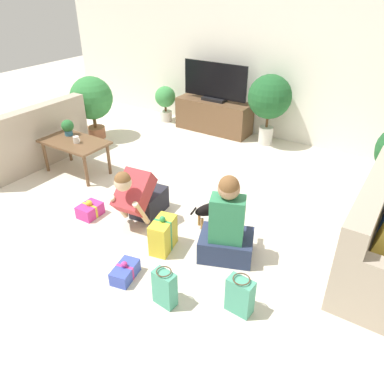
{
  "coord_description": "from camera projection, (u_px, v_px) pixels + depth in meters",
  "views": [
    {
      "loc": [
        2.36,
        -3.2,
        2.46
      ],
      "look_at": [
        0.51,
        -0.34,
        0.45
      ],
      "focal_mm": 35.0,
      "sensor_mm": 36.0,
      "label": 1
    }
  ],
  "objects": [
    {
      "name": "mug",
      "position": [
        76.0,
        140.0,
        4.99
      ],
      "size": [
        0.12,
        0.08,
        0.09
      ],
      "color": "silver",
      "rests_on": "coffee_table"
    },
    {
      "name": "coffee_table",
      "position": [
        75.0,
        145.0,
        5.1
      ],
      "size": [
        0.92,
        0.54,
        0.48
      ],
      "color": "brown",
      "rests_on": "ground_plane"
    },
    {
      "name": "potted_plant_back_right",
      "position": [
        269.0,
        99.0,
        5.81
      ],
      "size": [
        0.68,
        0.68,
        1.12
      ],
      "color": "beige",
      "rests_on": "ground_plane"
    },
    {
      "name": "ground_plane",
      "position": [
        172.0,
        200.0,
        4.67
      ],
      "size": [
        16.0,
        16.0,
        0.0
      ],
      "primitive_type": "plane",
      "color": "beige"
    },
    {
      "name": "sofa_left",
      "position": [
        26.0,
        142.0,
        5.46
      ],
      "size": [
        0.83,
        1.76,
        0.86
      ],
      "rotation": [
        0.0,
        0.0,
        -1.57
      ],
      "color": "tan",
      "rests_on": "ground_plane"
    },
    {
      "name": "gift_box_b",
      "position": [
        90.0,
        210.0,
        4.33
      ],
      "size": [
        0.22,
        0.27,
        0.21
      ],
      "rotation": [
        0.0,
        0.0,
        0.03
      ],
      "color": "#CC3389",
      "rests_on": "ground_plane"
    },
    {
      "name": "tv",
      "position": [
        215.0,
        84.0,
        6.29
      ],
      "size": [
        1.18,
        0.2,
        0.64
      ],
      "color": "black",
      "rests_on": "tv_console"
    },
    {
      "name": "tabletop_plant",
      "position": [
        68.0,
        127.0,
        5.19
      ],
      "size": [
        0.17,
        0.17,
        0.22
      ],
      "color": "#336B84",
      "rests_on": "coffee_table"
    },
    {
      "name": "gift_box_c",
      "position": [
        163.0,
        235.0,
        3.77
      ],
      "size": [
        0.25,
        0.36,
        0.4
      ],
      "rotation": [
        0.0,
        0.0,
        0.21
      ],
      "color": "yellow",
      "rests_on": "ground_plane"
    },
    {
      "name": "potted_plant_corner_left",
      "position": [
        92.0,
        100.0,
        6.1
      ],
      "size": [
        0.69,
        0.69,
        1.03
      ],
      "color": "#A36042",
      "rests_on": "ground_plane"
    },
    {
      "name": "wall_back",
      "position": [
        267.0,
        57.0,
        5.91
      ],
      "size": [
        8.4,
        0.06,
        2.6
      ],
      "color": "white",
      "rests_on": "ground_plane"
    },
    {
      "name": "gift_bag_b",
      "position": [
        165.0,
        288.0,
        3.13
      ],
      "size": [
        0.21,
        0.14,
        0.36
      ],
      "rotation": [
        0.0,
        0.0,
        -0.1
      ],
      "color": "#4CA384",
      "rests_on": "ground_plane"
    },
    {
      "name": "person_sitting",
      "position": [
        227.0,
        228.0,
        3.57
      ],
      "size": [
        0.63,
        0.59,
        0.93
      ],
      "rotation": [
        0.0,
        0.0,
        3.52
      ],
      "color": "#283351",
      "rests_on": "ground_plane"
    },
    {
      "name": "person_kneeling",
      "position": [
        140.0,
        196.0,
        4.13
      ],
      "size": [
        0.4,
        0.77,
        0.74
      ],
      "rotation": [
        0.0,
        0.0,
        0.12
      ],
      "color": "#23232D",
      "rests_on": "ground_plane"
    },
    {
      "name": "potted_plant_back_left",
      "position": [
        165.0,
        100.0,
        6.94
      ],
      "size": [
        0.38,
        0.38,
        0.65
      ],
      "color": "beige",
      "rests_on": "ground_plane"
    },
    {
      "name": "tv_console",
      "position": [
        214.0,
        116.0,
        6.57
      ],
      "size": [
        1.33,
        0.46,
        0.55
      ],
      "color": "brown",
      "rests_on": "ground_plane"
    },
    {
      "name": "gift_box_a",
      "position": [
        125.0,
        272.0,
        3.45
      ],
      "size": [
        0.23,
        0.33,
        0.19
      ],
      "rotation": [
        0.0,
        0.0,
        0.21
      ],
      "color": "#3D51BC",
      "rests_on": "ground_plane"
    },
    {
      "name": "gift_bag_a",
      "position": [
        240.0,
        296.0,
        3.06
      ],
      "size": [
        0.23,
        0.15,
        0.36
      ],
      "rotation": [
        0.0,
        0.0,
        -0.07
      ],
      "color": "#4CA384",
      "rests_on": "ground_plane"
    },
    {
      "name": "dog",
      "position": [
        214.0,
        208.0,
        4.13
      ],
      "size": [
        0.33,
        0.46,
        0.3
      ],
      "rotation": [
        0.0,
        0.0,
        2.56
      ],
      "color": "black",
      "rests_on": "ground_plane"
    }
  ]
}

